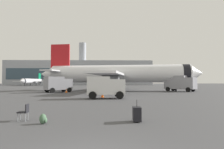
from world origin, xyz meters
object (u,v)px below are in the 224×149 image
Objects in this scene: cargo_van at (105,86)px; traveller_backpack at (43,119)px; rolling_suitcase at (137,114)px; gate_chair at (24,111)px; safety_cone_near at (66,91)px; fuel_truck at (180,83)px; service_truck at (58,84)px; airplane_at_gate at (118,74)px; safety_cone_mid at (102,95)px; airplane_taxiing at (32,81)px.

cargo_van is 9.27× the size of traveller_backpack.
gate_chair is at bearing 175.96° from rolling_suitcase.
fuel_truck is at bearing 9.08° from safety_cone_near.
traveller_backpack is (6.00, -28.80, -1.37)m from service_truck.
airplane_at_gate reaches higher than service_truck.
service_truck is at bearing 122.02° from cargo_van.
cargo_van is 14.28m from rolling_suitcase.
traveller_backpack is at bearing -119.48° from fuel_truck.
safety_cone_mid is (8.51, -12.61, -1.24)m from service_truck.
rolling_suitcase is at bearing -91.61° from airplane_at_gate.
rolling_suitcase is at bearing -72.31° from safety_cone_near.
airplane_at_gate is 41.48× the size of gate_chair.
safety_cone_near is (1.70, -0.64, -1.28)m from service_truck.
cargo_van reaches higher than traveller_backpack.
rolling_suitcase is (1.65, -14.15, -1.06)m from cargo_van.
traveller_backpack is at bearing -174.67° from rolling_suitcase.
airplane_at_gate is at bearing 81.00° from safety_cone_mid.
gate_chair is (-1.21, 0.83, 0.27)m from traveller_backpack.
safety_cone_near is at bearing -65.67° from airplane_taxiing.
airplane_taxiing is 4.81× the size of cargo_van.
airplane_at_gate is 34.92m from rolling_suitcase.
fuel_truck is 36.35m from gate_chair.
safety_cone_mid reaches higher than traveller_backpack.
cargo_van is 5.17× the size of gate_chair.
gate_chair is at bearing -106.65° from cargo_van.
safety_cone_mid is at bearing -99.00° from airplane_at_gate.
safety_cone_mid is at bearing 103.38° from cargo_van.
airplane_taxiing is at bearing 113.25° from service_truck.
rolling_suitcase is 1.28× the size of gate_chair.
airplane_at_gate reaches higher than traveller_backpack.
airplane_taxiing is 82.75m from safety_cone_mid.
airplane_at_gate reaches higher than cargo_van.
airplane_at_gate reaches higher than safety_cone_near.
traveller_backpack is at bearing -101.25° from cargo_van.
airplane_taxiing is 4.19× the size of service_truck.
safety_cone_mid is 1.53× the size of traveller_backpack.
cargo_van is at bearing 96.65° from rolling_suitcase.
airplane_at_gate is 13.33m from service_truck.
fuel_truck is (50.65, -59.32, -0.42)m from airplane_taxiing.
airplane_at_gate is at bearing 78.90° from gate_chair.
gate_chair is at bearing -101.10° from airplane_at_gate.
gate_chair is (-3.73, -15.36, 0.13)m from safety_cone_mid.
fuel_truck is 22.79m from cargo_van.
service_truck is 0.85× the size of fuel_truck.
gate_chair reaches higher than traveller_backpack.
gate_chair is at bearing -70.74° from airplane_taxiing.
fuel_truck reaches higher than gate_chair.
traveller_backpack is at bearing -98.92° from airplane_at_gate.
safety_cone_near is 13.77m from safety_cone_mid.
airplane_at_gate is 19.50m from safety_cone_mid.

